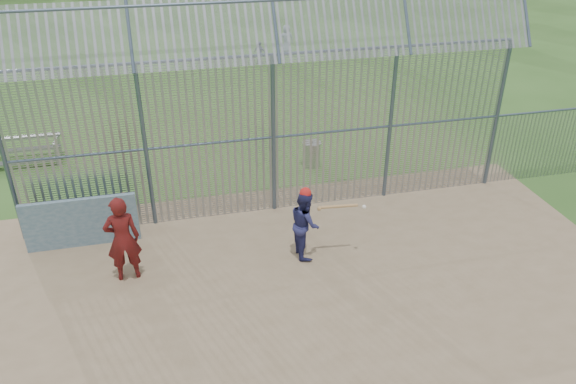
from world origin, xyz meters
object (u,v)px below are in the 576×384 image
object	(u,v)px
batter	(305,224)
dugout_wall	(81,222)
bleacher	(7,152)
onlooker	(123,239)
trash_can	(312,154)

from	to	relation	value
batter	dugout_wall	bearing A→B (deg)	71.74
batter	bleacher	world-z (taller)	batter
onlooker	dugout_wall	bearing A→B (deg)	-61.63
onlooker	bleacher	bearing A→B (deg)	-66.73
dugout_wall	batter	bearing A→B (deg)	-17.41
dugout_wall	batter	xyz separation A→B (m)	(4.83, -1.52, 0.19)
batter	bleacher	size ratio (longest dim) A/B	0.52
batter	bleacher	distance (m)	9.80
dugout_wall	trash_can	world-z (taller)	dugout_wall
dugout_wall	onlooker	world-z (taller)	onlooker
dugout_wall	trash_can	xyz separation A→B (m)	(6.21, 2.83, -0.24)
dugout_wall	onlooker	distance (m)	1.82
dugout_wall	onlooker	xyz separation A→B (m)	(0.98, -1.49, 0.36)
trash_can	onlooker	bearing A→B (deg)	-140.41
bleacher	batter	bearing A→B (deg)	-41.47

